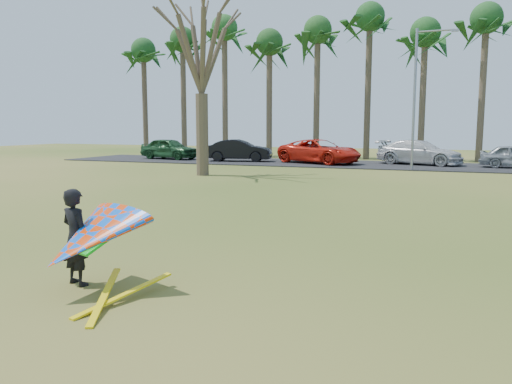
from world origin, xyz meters
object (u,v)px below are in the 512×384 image
(bare_tree_left, at_px, (201,39))
(car_1, at_px, (239,150))
(streetlight, at_px, (418,92))
(car_0, at_px, (169,149))
(car_2, at_px, (319,151))
(kite_flyer, at_px, (87,239))
(car_3, at_px, (419,152))

(bare_tree_left, distance_m, car_1, 11.54)
(streetlight, xyz_separation_m, car_0, (-18.07, 2.92, -3.61))
(streetlight, bearing_deg, car_0, 170.84)
(bare_tree_left, distance_m, car_2, 12.08)
(car_1, distance_m, kite_flyer, 28.23)
(bare_tree_left, xyz_separation_m, car_2, (3.83, 9.73, -6.05))
(car_0, xyz_separation_m, car_2, (11.75, -0.18, 0.01))
(bare_tree_left, height_order, kite_flyer, bare_tree_left)
(streetlight, bearing_deg, kite_flyer, -97.82)
(car_3, distance_m, kite_flyer, 28.40)
(car_1, relative_size, car_3, 0.85)
(streetlight, relative_size, car_1, 1.72)
(car_1, bearing_deg, car_2, -100.25)
(car_1, height_order, kite_flyer, kite_flyer)
(streetlight, relative_size, kite_flyer, 3.35)
(streetlight, distance_m, car_2, 7.78)
(car_1, bearing_deg, bare_tree_left, -179.72)
(car_0, distance_m, car_1, 5.91)
(car_3, height_order, kite_flyer, kite_flyer)
(bare_tree_left, xyz_separation_m, kite_flyer, (6.84, -17.20, -6.07))
(bare_tree_left, bearing_deg, car_1, 101.82)
(car_0, height_order, car_1, car_0)
(car_1, height_order, car_2, car_2)
(streetlight, height_order, car_3, streetlight)
(streetlight, xyz_separation_m, car_3, (0.04, 4.00, -3.61))
(kite_flyer, bearing_deg, streetlight, 82.18)
(kite_flyer, bearing_deg, car_0, 118.54)
(car_3, relative_size, kite_flyer, 2.29)
(car_0, xyz_separation_m, car_1, (5.91, -0.31, -0.02))
(car_1, xyz_separation_m, car_3, (12.21, 1.40, 0.03))
(car_1, bearing_deg, kite_flyer, -173.28)
(kite_flyer, bearing_deg, car_3, 83.20)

